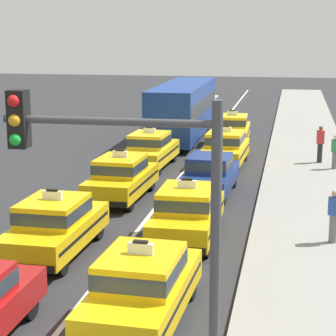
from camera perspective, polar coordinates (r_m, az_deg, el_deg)
name	(u,v)px	position (r m, az deg, el deg)	size (l,w,h in m)	color
lane_stripe_left_right	(188,166)	(30.66, 1.81, 0.19)	(0.14, 80.00, 0.01)	silver
sidewalk_curb	(311,196)	(25.42, 12.54, -2.44)	(4.00, 90.00, 0.15)	gray
taxi_left_second	(55,225)	(18.76, -9.95, -4.99)	(1.90, 4.59, 1.96)	black
taxi_left_third	(121,177)	(24.49, -4.15, -0.80)	(1.96, 4.62, 1.96)	black
taxi_left_fourth	(150,149)	(30.10, -1.59, 1.66)	(1.99, 4.63, 1.96)	black
bus_left_fifth	(183,108)	(38.39, 1.37, 5.36)	(2.62, 11.22, 3.22)	black
sedan_left_sixth	(206,106)	(47.65, 3.38, 5.48)	(1.81, 4.32, 1.58)	black
taxi_right_nearest	(142,286)	(14.26, -2.29, -10.41)	(1.98, 4.62, 1.96)	black
taxi_right_second	(187,212)	(19.79, 1.71, -3.91)	(1.85, 4.57, 1.96)	black
sedan_right_third	(210,174)	(25.19, 3.70, -0.50)	(1.96, 4.38, 1.58)	black
taxi_right_fourth	(225,148)	(30.57, 5.08, 1.78)	(1.97, 4.62, 1.96)	black
taxi_right_fifth	(232,129)	(36.50, 5.69, 3.46)	(1.92, 4.60, 1.96)	black
pedestrian_near_crosswalk	(335,152)	(30.14, 14.54, 1.41)	(0.36, 0.24, 1.56)	slate
pedestrian_mid_block	(320,144)	(31.39, 13.29, 2.08)	(0.36, 0.24, 1.76)	#23232D
pedestrian_by_storefront	(334,216)	(19.70, 14.44, -4.13)	(0.36, 0.24, 1.59)	slate
traffic_light_pole	(142,228)	(8.42, -2.33, -5.28)	(2.87, 0.33, 5.58)	#47474C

